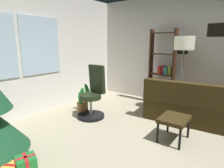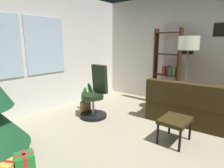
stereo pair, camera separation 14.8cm
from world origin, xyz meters
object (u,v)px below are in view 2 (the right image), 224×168
Objects in this scene: footstool at (175,122)px; potted_plant at (86,102)px; gift_box_green at (25,163)px; office_chair at (95,97)px; couch at (207,108)px; bookshelf at (167,73)px; gift_box_gold at (2,168)px; floor_lamp at (188,48)px.

potted_plant is at bearing 90.46° from footstool.
office_chair is at bearing 17.69° from gift_box_green.
couch is 2.49m from potted_plant.
footstool is at bearing -89.54° from potted_plant.
bookshelf reaches higher than office_chair.
gift_box_green is 0.24m from gift_box_gold.
office_chair is at bearing 91.20° from footstool.
office_chair reaches higher than gift_box_green.
gift_box_green is 0.16× the size of floor_lamp.
floor_lamp is (3.33, -0.93, 1.34)m from gift_box_gold.
office_chair reaches higher than couch.
bookshelf is at bearing -5.26° from gift_box_gold.
bookshelf is at bearing -33.58° from potted_plant.
bookshelf is at bearing 57.52° from floor_lamp.
potted_plant is at bearing 127.35° from floor_lamp.
couch is 1.16m from footstool.
bookshelf reaches higher than potted_plant.
couch is 4.96× the size of gift_box_gold.
office_chair is at bearing 154.77° from bookshelf.
floor_lamp reaches higher than couch.
potted_plant is (-1.30, 1.70, -1.19)m from floor_lamp.
footstool is 0.27× the size of bookshelf.
potted_plant is (0.02, 0.31, -0.17)m from office_chair.
office_chair is 0.65× the size of floor_lamp.
couch is 3.50m from gift_box_gold.
bookshelf is (1.69, -0.80, 0.39)m from office_chair.
potted_plant is at bearing 26.01° from gift_box_green.
floor_lamp reaches higher than potted_plant.
floor_lamp is at bearing -46.48° from office_chair.
couch is 1.31m from bookshelf.
footstool is 1.29× the size of gift_box_gold.
floor_lamp reaches higher than gift_box_gold.
footstool is 0.47× the size of office_chair.
gift_box_green is (-1.84, 1.12, -0.23)m from footstool.
floor_lamp is (0.14, 0.50, 1.15)m from couch.
gift_box_gold is at bearing 155.89° from couch.
bookshelf is (0.51, 1.09, 0.52)m from couch.
floor_lamp reaches higher than office_chair.
bookshelf is 2.09m from potted_plant.
potted_plant is (-0.02, 2.01, -0.09)m from footstool.
office_chair reaches higher than gift_box_gold.
floor_lamp is at bearing -52.65° from potted_plant.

